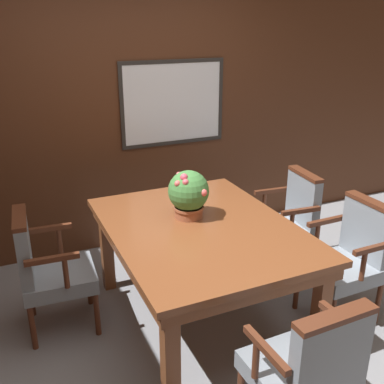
# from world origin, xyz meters

# --- Properties ---
(ground_plane) EXTENTS (14.00, 14.00, 0.00)m
(ground_plane) POSITION_xyz_m (0.00, 0.00, 0.00)
(ground_plane) COLOR gray
(wall_back) EXTENTS (7.20, 0.08, 2.45)m
(wall_back) POSITION_xyz_m (0.00, 1.76, 1.23)
(wall_back) COLOR #4C2816
(wall_back) RESTS_ON ground_plane
(dining_table) EXTENTS (1.24, 1.63, 0.78)m
(dining_table) POSITION_xyz_m (0.04, 0.28, 0.68)
(dining_table) COLOR brown
(dining_table) RESTS_ON ground_plane
(chair_right_far) EXTENTS (0.54, 0.54, 0.92)m
(chair_right_far) POSITION_xyz_m (1.04, 0.62, 0.50)
(chair_right_far) COLOR #562B19
(chair_right_far) RESTS_ON ground_plane
(chair_right_near) EXTENTS (0.50, 0.52, 0.92)m
(chair_right_near) POSITION_xyz_m (1.07, -0.09, 0.50)
(chair_right_near) COLOR #562B19
(chair_right_near) RESTS_ON ground_plane
(chair_head_near) EXTENTS (0.52, 0.51, 0.92)m
(chair_head_near) POSITION_xyz_m (0.07, -0.90, 0.50)
(chair_head_near) COLOR #562B19
(chair_head_near) RESTS_ON ground_plane
(chair_left_far) EXTENTS (0.53, 0.54, 0.92)m
(chair_left_far) POSITION_xyz_m (-0.98, 0.65, 0.50)
(chair_left_far) COLOR #562B19
(chair_left_far) RESTS_ON ground_plane
(potted_plant) EXTENTS (0.30, 0.30, 0.35)m
(potted_plant) POSITION_xyz_m (0.02, 0.46, 0.96)
(potted_plant) COLOR #9E5638
(potted_plant) RESTS_ON dining_table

